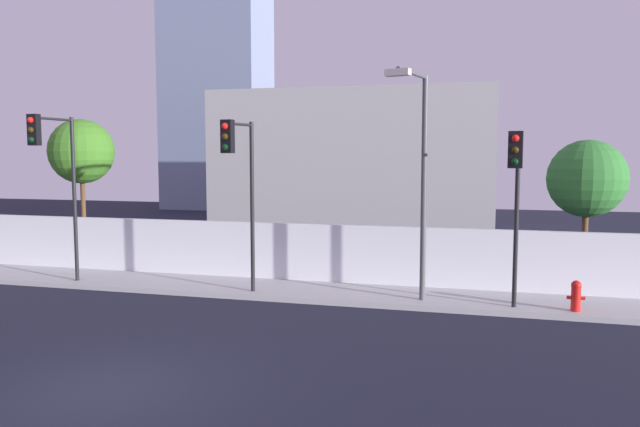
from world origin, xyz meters
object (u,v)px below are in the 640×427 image
at_px(traffic_light_left, 239,169).
at_px(roadside_tree_leftmost, 81,152).
at_px(traffic_light_center, 54,162).
at_px(street_lamp_curbside, 420,166).
at_px(roadside_tree_midleft, 587,179).
at_px(fire_hydrant, 576,295).
at_px(traffic_light_right, 516,181).

height_order(traffic_light_left, roadside_tree_leftmost, roadside_tree_leftmost).
distance_m(traffic_light_center, street_lamp_curbside, 10.87).
bearing_deg(roadside_tree_midleft, traffic_light_center, -164.80).
relative_size(street_lamp_curbside, fire_hydrant, 7.66).
relative_size(fire_hydrant, roadside_tree_leftmost, 0.15).
xyz_separation_m(traffic_light_left, roadside_tree_leftmost, (-8.01, 4.02, 0.51)).
bearing_deg(fire_hydrant, traffic_light_center, -177.20).
distance_m(traffic_light_left, fire_hydrant, 9.49).
bearing_deg(traffic_light_left, traffic_light_center, -178.22).
relative_size(traffic_light_left, traffic_light_center, 0.96).
distance_m(street_lamp_curbside, roadside_tree_midleft, 5.86).
bearing_deg(street_lamp_curbside, roadside_tree_leftmost, 164.71).
relative_size(traffic_light_left, roadside_tree_midleft, 1.07).
height_order(traffic_light_center, traffic_light_right, traffic_light_center).
distance_m(street_lamp_curbside, roadside_tree_leftmost, 13.44).
relative_size(traffic_light_left, street_lamp_curbside, 0.81).
bearing_deg(roadside_tree_midleft, roadside_tree_leftmost, 180.00).
bearing_deg(traffic_light_center, street_lamp_curbside, 3.51).
bearing_deg(traffic_light_right, roadside_tree_midleft, 60.48).
bearing_deg(fire_hydrant, traffic_light_left, -176.52).
height_order(traffic_light_center, fire_hydrant, traffic_light_center).
bearing_deg(traffic_light_left, roadside_tree_midleft, 22.75).
relative_size(traffic_light_left, traffic_light_right, 1.08).
distance_m(roadside_tree_leftmost, roadside_tree_midleft, 17.62).
bearing_deg(roadside_tree_leftmost, roadside_tree_midleft, -0.00).
bearing_deg(traffic_light_left, street_lamp_curbside, 5.55).
xyz_separation_m(traffic_light_right, street_lamp_curbside, (-2.42, 0.38, 0.37)).
distance_m(traffic_light_center, traffic_light_right, 13.28).
height_order(traffic_light_center, street_lamp_curbside, street_lamp_curbside).
bearing_deg(traffic_light_left, roadside_tree_leftmost, 153.32).
distance_m(traffic_light_left, roadside_tree_leftmost, 8.98).
height_order(traffic_light_left, street_lamp_curbside, street_lamp_curbside).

